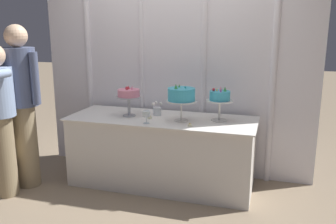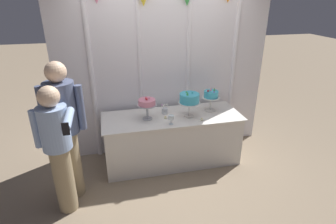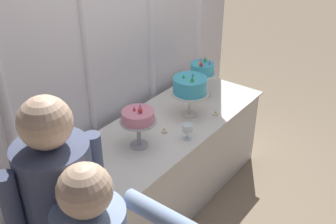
{
  "view_description": "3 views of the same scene",
  "coord_description": "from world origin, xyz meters",
  "px_view_note": "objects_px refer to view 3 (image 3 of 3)",
  "views": [
    {
      "loc": [
        1.15,
        -3.46,
        1.72
      ],
      "look_at": [
        0.08,
        0.07,
        0.84
      ],
      "focal_mm": 38.39,
      "sensor_mm": 36.0,
      "label": 1
    },
    {
      "loc": [
        -0.87,
        -3.39,
        2.41
      ],
      "look_at": [
        -0.05,
        0.14,
        0.81
      ],
      "focal_mm": 29.05,
      "sensor_mm": 36.0,
      "label": 2
    },
    {
      "loc": [
        -2.23,
        -1.61,
        2.49
      ],
      "look_at": [
        -0.1,
        0.01,
        0.95
      ],
      "focal_mm": 43.08,
      "sensor_mm": 36.0,
      "label": 3
    }
  ],
  "objects_px": {
    "cake_display_center": "(190,86)",
    "wine_glass": "(187,128)",
    "cake_display_leftmost": "(138,118)",
    "tealight_near_left": "(215,114)",
    "cake_display_rightmost": "(202,71)",
    "cake_table": "(167,162)",
    "tealight_far_left": "(164,131)",
    "flower_vase": "(150,118)"
  },
  "relations": [
    {
      "from": "wine_glass",
      "to": "tealight_far_left",
      "type": "height_order",
      "value": "wine_glass"
    },
    {
      "from": "cake_table",
      "to": "cake_display_center",
      "type": "relative_size",
      "value": 5.11
    },
    {
      "from": "cake_display_leftmost",
      "to": "tealight_far_left",
      "type": "height_order",
      "value": "cake_display_leftmost"
    },
    {
      "from": "cake_display_rightmost",
      "to": "wine_glass",
      "type": "height_order",
      "value": "cake_display_rightmost"
    },
    {
      "from": "cake_display_leftmost",
      "to": "flower_vase",
      "type": "relative_size",
      "value": 2.13
    },
    {
      "from": "cake_display_rightmost",
      "to": "cake_table",
      "type": "bearing_deg",
      "value": -174.24
    },
    {
      "from": "cake_table",
      "to": "tealight_far_left",
      "type": "xyz_separation_m",
      "value": [
        -0.11,
        -0.06,
        0.39
      ]
    },
    {
      "from": "cake_display_leftmost",
      "to": "cake_display_rightmost",
      "type": "xyz_separation_m",
      "value": [
        0.98,
        0.08,
        0.0
      ]
    },
    {
      "from": "cake_display_leftmost",
      "to": "wine_glass",
      "type": "relative_size",
      "value": 2.61
    },
    {
      "from": "wine_glass",
      "to": "tealight_near_left",
      "type": "relative_size",
      "value": 2.76
    },
    {
      "from": "flower_vase",
      "to": "tealight_far_left",
      "type": "bearing_deg",
      "value": -98.61
    },
    {
      "from": "cake_table",
      "to": "cake_display_leftmost",
      "type": "xyz_separation_m",
      "value": [
        -0.37,
        -0.02,
        0.62
      ]
    },
    {
      "from": "flower_vase",
      "to": "cake_table",
      "type": "bearing_deg",
      "value": -50.88
    },
    {
      "from": "tealight_far_left",
      "to": "cake_display_center",
      "type": "bearing_deg",
      "value": -0.09
    },
    {
      "from": "cake_display_center",
      "to": "wine_glass",
      "type": "bearing_deg",
      "value": -147.91
    },
    {
      "from": "cake_table",
      "to": "tealight_near_left",
      "type": "xyz_separation_m",
      "value": [
        0.37,
        -0.24,
        0.39
      ]
    },
    {
      "from": "cake_table",
      "to": "tealight_near_left",
      "type": "height_order",
      "value": "tealight_near_left"
    },
    {
      "from": "cake_table",
      "to": "cake_display_rightmost",
      "type": "bearing_deg",
      "value": 5.76
    },
    {
      "from": "cake_display_leftmost",
      "to": "tealight_far_left",
      "type": "bearing_deg",
      "value": -9.14
    },
    {
      "from": "tealight_near_left",
      "to": "cake_display_center",
      "type": "bearing_deg",
      "value": 127.43
    },
    {
      "from": "wine_glass",
      "to": "tealight_far_left",
      "type": "bearing_deg",
      "value": 99.78
    },
    {
      "from": "cake_table",
      "to": "wine_glass",
      "type": "xyz_separation_m",
      "value": [
        -0.08,
        -0.26,
        0.48
      ]
    },
    {
      "from": "wine_glass",
      "to": "flower_vase",
      "type": "xyz_separation_m",
      "value": [
        -0.01,
        0.36,
        -0.04
      ]
    },
    {
      "from": "cake_display_leftmost",
      "to": "cake_display_rightmost",
      "type": "height_order",
      "value": "cake_display_rightmost"
    },
    {
      "from": "tealight_near_left",
      "to": "flower_vase",
      "type": "bearing_deg",
      "value": 142.93
    },
    {
      "from": "cake_table",
      "to": "cake_display_center",
      "type": "xyz_separation_m",
      "value": [
        0.24,
        -0.06,
        0.65
      ]
    },
    {
      "from": "cake_table",
      "to": "wine_glass",
      "type": "relative_size",
      "value": 15.56
    },
    {
      "from": "cake_display_center",
      "to": "tealight_near_left",
      "type": "height_order",
      "value": "cake_display_center"
    },
    {
      "from": "tealight_near_left",
      "to": "cake_display_leftmost",
      "type": "bearing_deg",
      "value": 163.47
    },
    {
      "from": "cake_display_leftmost",
      "to": "wine_glass",
      "type": "bearing_deg",
      "value": -39.46
    },
    {
      "from": "cake_display_leftmost",
      "to": "tealight_near_left",
      "type": "distance_m",
      "value": 0.8
    },
    {
      "from": "tealight_far_left",
      "to": "cake_display_rightmost",
      "type": "bearing_deg",
      "value": 9.72
    },
    {
      "from": "wine_glass",
      "to": "tealight_far_left",
      "type": "xyz_separation_m",
      "value": [
        -0.03,
        0.2,
        -0.08
      ]
    },
    {
      "from": "cake_display_rightmost",
      "to": "wine_glass",
      "type": "xyz_separation_m",
      "value": [
        -0.69,
        -0.32,
        -0.15
      ]
    },
    {
      "from": "cake_display_rightmost",
      "to": "tealight_near_left",
      "type": "xyz_separation_m",
      "value": [
        -0.24,
        -0.3,
        -0.23
      ]
    },
    {
      "from": "tealight_far_left",
      "to": "tealight_near_left",
      "type": "relative_size",
      "value": 0.99
    },
    {
      "from": "cake_display_leftmost",
      "to": "tealight_near_left",
      "type": "bearing_deg",
      "value": -16.53
    },
    {
      "from": "flower_vase",
      "to": "tealight_far_left",
      "type": "relative_size",
      "value": 3.43
    },
    {
      "from": "cake_display_center",
      "to": "wine_glass",
      "type": "xyz_separation_m",
      "value": [
        -0.31,
        -0.2,
        -0.17
      ]
    },
    {
      "from": "cake_display_leftmost",
      "to": "flower_vase",
      "type": "distance_m",
      "value": 0.36
    },
    {
      "from": "cake_table",
      "to": "flower_vase",
      "type": "relative_size",
      "value": 12.7
    },
    {
      "from": "cake_display_center",
      "to": "flower_vase",
      "type": "relative_size",
      "value": 2.49
    }
  ]
}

